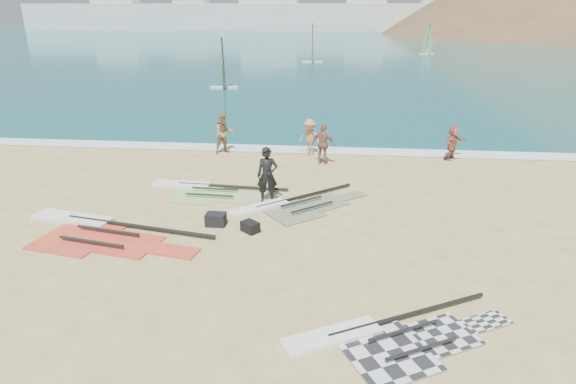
# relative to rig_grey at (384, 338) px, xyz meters

# --- Properties ---
(ground) EXTENTS (300.00, 300.00, 0.00)m
(ground) POSITION_rel_rig_grey_xyz_m (-3.33, 1.74, -0.05)
(ground) COLOR tan
(ground) RESTS_ON ground
(sea) EXTENTS (300.00, 240.00, 0.06)m
(sea) POSITION_rel_rig_grey_xyz_m (-3.33, 133.74, -0.05)
(sea) COLOR #0C5357
(sea) RESTS_ON ground
(surf_line) EXTENTS (300.00, 1.20, 0.04)m
(surf_line) POSITION_rel_rig_grey_xyz_m (-3.33, 14.04, -0.05)
(surf_line) COLOR white
(surf_line) RESTS_ON ground
(far_town) EXTENTS (160.00, 8.00, 12.00)m
(far_town) POSITION_rel_rig_grey_xyz_m (-19.06, 151.74, 4.45)
(far_town) COLOR white
(far_town) RESTS_ON ground
(rig_grey) EXTENTS (4.99, 3.40, 0.20)m
(rig_grey) POSITION_rel_rig_grey_xyz_m (0.00, 0.00, 0.00)
(rig_grey) COLOR #252628
(rig_grey) RESTS_ON ground
(rig_green) EXTENTS (5.29, 2.21, 0.20)m
(rig_green) POSITION_rel_rig_grey_xyz_m (-5.97, 8.09, 0.00)
(rig_green) COLOR #59C21B
(rig_green) RESTS_ON ground
(rig_orange) EXTENTS (4.77, 3.95, 0.20)m
(rig_orange) POSITION_rel_rig_grey_xyz_m (-2.61, 6.86, 0.00)
(rig_orange) COLOR orange
(rig_orange) RESTS_ON ground
(rig_red) EXTENTS (6.33, 3.07, 0.20)m
(rig_red) POSITION_rel_rig_grey_xyz_m (-8.35, 4.34, 0.00)
(rig_red) COLOR #D72746
(rig_red) RESTS_ON ground
(gear_bag_near) EXTENTS (0.62, 0.45, 0.39)m
(gear_bag_near) POSITION_rel_rig_grey_xyz_m (-4.81, 5.19, 0.15)
(gear_bag_near) COLOR black
(gear_bag_near) RESTS_ON ground
(gear_bag_far) EXTENTS (0.65, 0.64, 0.32)m
(gear_bag_far) POSITION_rel_rig_grey_xyz_m (-3.65, 4.83, 0.11)
(gear_bag_far) COLOR black
(gear_bag_far) RESTS_ON ground
(person_wetsuit) EXTENTS (0.79, 0.58, 1.98)m
(person_wetsuit) POSITION_rel_rig_grey_xyz_m (-3.46, 7.31, 0.94)
(person_wetsuit) COLOR black
(person_wetsuit) RESTS_ON ground
(beachgoer_left) EXTENTS (1.18, 1.13, 1.92)m
(beachgoer_left) POSITION_rel_rig_grey_xyz_m (-6.35, 13.24, 0.91)
(beachgoer_left) COLOR #9A754B
(beachgoer_left) RESTS_ON ground
(beachgoer_mid) EXTENTS (1.28, 1.06, 1.72)m
(beachgoer_mid) POSITION_rel_rig_grey_xyz_m (-2.33, 13.24, 0.81)
(beachgoer_mid) COLOR tan
(beachgoer_mid) RESTS_ON ground
(beachgoer_back) EXTENTS (1.14, 0.80, 1.79)m
(beachgoer_back) POSITION_rel_rig_grey_xyz_m (-1.66, 12.01, 0.85)
(beachgoer_back) COLOR #945E51
(beachgoer_back) RESTS_ON ground
(beachgoer_right) EXTENTS (1.33, 1.43, 1.60)m
(beachgoer_right) POSITION_rel_rig_grey_xyz_m (4.11, 13.24, 0.75)
(beachgoer_right) COLOR #A75E4B
(beachgoer_right) RESTS_ON ground
(windsurfer_left) EXTENTS (2.41, 2.85, 4.28)m
(windsurfer_left) POSITION_rel_rig_grey_xyz_m (-10.85, 32.77, 1.21)
(windsurfer_left) COLOR white
(windsurfer_left) RESTS_ON ground
(windsurfer_centre) EXTENTS (2.68, 3.24, 4.83)m
(windsurfer_centre) POSITION_rel_rig_grey_xyz_m (-4.46, 54.91, 1.33)
(windsurfer_centre) COLOR white
(windsurfer_centre) RESTS_ON ground
(windsurfer_right) EXTENTS (2.43, 2.69, 4.29)m
(windsurfer_right) POSITION_rel_rig_grey_xyz_m (12.04, 68.35, 1.21)
(windsurfer_right) COLOR white
(windsurfer_right) RESTS_ON ground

